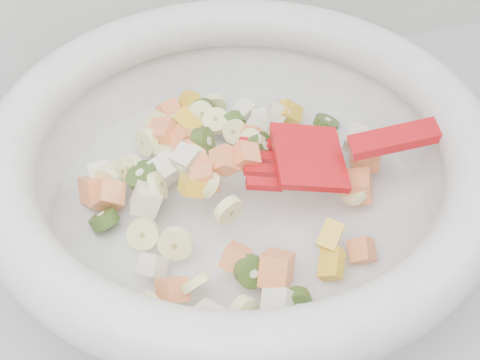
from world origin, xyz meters
name	(u,v)px	position (x,y,z in m)	size (l,w,h in m)	color
mixing_bowl	(240,168)	(-0.09, 1.51, 0.96)	(0.51, 0.41, 0.12)	silver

